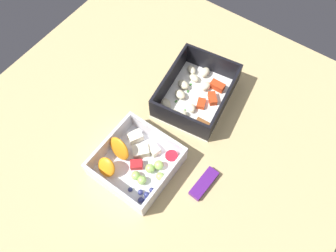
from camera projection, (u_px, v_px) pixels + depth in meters
table_surface at (161, 132)px, 71.72cm from camera, size 80.00×80.00×2.00cm
pasta_container at (196, 94)px, 73.04cm from camera, size 19.61×16.19×6.13cm
fruit_bowl at (136, 162)px, 65.42cm from camera, size 14.89×14.64×6.05cm
candy_bar at (204, 183)px, 64.47cm from camera, size 7.15×2.89×1.20cm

